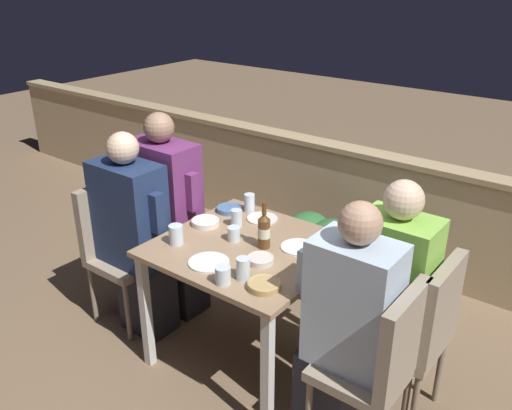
# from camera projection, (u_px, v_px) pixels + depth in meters

# --- Properties ---
(ground_plane) EXTENTS (16.00, 16.00, 0.00)m
(ground_plane) POSITION_uv_depth(u_px,v_px,m) (249.00, 356.00, 3.28)
(ground_plane) COLOR #7A6047
(parapet_wall) EXTENTS (9.00, 0.18, 0.89)m
(parapet_wall) POSITION_uv_depth(u_px,v_px,m) (370.00, 206.00, 4.20)
(parapet_wall) COLOR tan
(parapet_wall) RESTS_ON ground_plane
(dining_table) EXTENTS (0.96, 0.91, 0.76)m
(dining_table) POSITION_uv_depth(u_px,v_px,m) (249.00, 261.00, 3.01)
(dining_table) COLOR #937556
(dining_table) RESTS_ON ground_plane
(planter_hedge) EXTENTS (0.72, 0.47, 0.57)m
(planter_hedge) POSITION_uv_depth(u_px,v_px,m) (328.00, 254.00, 3.77)
(planter_hedge) COLOR brown
(planter_hedge) RESTS_ON ground_plane
(chair_left_near) EXTENTS (0.41, 0.40, 0.92)m
(chair_left_near) POSITION_uv_depth(u_px,v_px,m) (116.00, 240.00, 3.47)
(chair_left_near) COLOR gray
(chair_left_near) RESTS_ON ground_plane
(person_navy_jumper) EXTENTS (0.51, 0.26, 1.30)m
(person_navy_jumper) POSITION_uv_depth(u_px,v_px,m) (135.00, 235.00, 3.32)
(person_navy_jumper) COLOR #282833
(person_navy_jumper) RESTS_ON ground_plane
(chair_left_far) EXTENTS (0.41, 0.40, 0.92)m
(chair_left_far) POSITION_uv_depth(u_px,v_px,m) (150.00, 224.00, 3.68)
(chair_left_far) COLOR gray
(chair_left_far) RESTS_ON ground_plane
(person_purple_stripe) EXTENTS (0.52, 0.26, 1.36)m
(person_purple_stripe) POSITION_uv_depth(u_px,v_px,m) (169.00, 215.00, 3.52)
(person_purple_stripe) COLOR #282833
(person_purple_stripe) RESTS_ON ground_plane
(chair_right_near) EXTENTS (0.41, 0.40, 0.92)m
(chair_right_near) POSITION_uv_depth(u_px,v_px,m) (382.00, 359.00, 2.42)
(chair_right_near) COLOR gray
(chair_right_near) RESTS_ON ground_plane
(person_blue_shirt) EXTENTS (0.48, 0.26, 1.28)m
(person_blue_shirt) POSITION_uv_depth(u_px,v_px,m) (345.00, 326.00, 2.50)
(person_blue_shirt) COLOR #282833
(person_blue_shirt) RESTS_ON ground_plane
(chair_right_far) EXTENTS (0.41, 0.40, 0.92)m
(chair_right_far) POSITION_uv_depth(u_px,v_px,m) (421.00, 326.00, 2.64)
(chair_right_far) COLOR gray
(chair_right_far) RESTS_ON ground_plane
(person_green_blouse) EXTENTS (0.47, 0.26, 1.28)m
(person_green_blouse) POSITION_uv_depth(u_px,v_px,m) (386.00, 296.00, 2.72)
(person_green_blouse) COLOR #282833
(person_green_blouse) RESTS_ON ground_plane
(beer_bottle) EXTENTS (0.07, 0.07, 0.27)m
(beer_bottle) POSITION_uv_depth(u_px,v_px,m) (264.00, 230.00, 2.91)
(beer_bottle) COLOR brown
(beer_bottle) RESTS_ON dining_table
(plate_0) EXTENTS (0.21, 0.21, 0.01)m
(plate_0) POSITION_uv_depth(u_px,v_px,m) (209.00, 262.00, 2.80)
(plate_0) COLOR white
(plate_0) RESTS_ON dining_table
(plate_1) EXTENTS (0.19, 0.19, 0.01)m
(plate_1) POSITION_uv_depth(u_px,v_px,m) (262.00, 219.00, 3.28)
(plate_1) COLOR silver
(plate_1) RESTS_ON dining_table
(plate_2) EXTENTS (0.20, 0.20, 0.01)m
(plate_2) POSITION_uv_depth(u_px,v_px,m) (299.00, 247.00, 2.95)
(plate_2) COLOR white
(plate_2) RESTS_ON dining_table
(bowl_0) EXTENTS (0.14, 0.14, 0.03)m
(bowl_0) POSITION_uv_depth(u_px,v_px,m) (260.00, 259.00, 2.80)
(bowl_0) COLOR beige
(bowl_0) RESTS_ON dining_table
(bowl_1) EXTENTS (0.17, 0.17, 0.03)m
(bowl_1) POSITION_uv_depth(u_px,v_px,m) (205.00, 222.00, 3.21)
(bowl_1) COLOR silver
(bowl_1) RESTS_ON dining_table
(bowl_2) EXTENTS (0.16, 0.16, 0.03)m
(bowl_2) POSITION_uv_depth(u_px,v_px,m) (264.00, 285.00, 2.58)
(bowl_2) COLOR tan
(bowl_2) RESTS_ON dining_table
(bowl_3) EXTENTS (0.15, 0.15, 0.03)m
(bowl_3) POSITION_uv_depth(u_px,v_px,m) (229.00, 209.00, 3.38)
(bowl_3) COLOR #4C709E
(bowl_3) RESTS_ON dining_table
(glass_cup_0) EXTENTS (0.08, 0.08, 0.11)m
(glass_cup_0) POSITION_uv_depth(u_px,v_px,m) (176.00, 235.00, 2.97)
(glass_cup_0) COLOR silver
(glass_cup_0) RESTS_ON dining_table
(glass_cup_1) EXTENTS (0.08, 0.08, 0.09)m
(glass_cup_1) POSITION_uv_depth(u_px,v_px,m) (223.00, 275.00, 2.60)
(glass_cup_1) COLOR silver
(glass_cup_1) RESTS_ON dining_table
(glass_cup_2) EXTENTS (0.07, 0.07, 0.08)m
(glass_cup_2) POSITION_uv_depth(u_px,v_px,m) (234.00, 234.00, 3.02)
(glass_cup_2) COLOR silver
(glass_cup_2) RESTS_ON dining_table
(glass_cup_3) EXTENTS (0.07, 0.07, 0.10)m
(glass_cup_3) POSITION_uv_depth(u_px,v_px,m) (236.00, 218.00, 3.18)
(glass_cup_3) COLOR silver
(glass_cup_3) RESTS_ON dining_table
(glass_cup_4) EXTENTS (0.07, 0.07, 0.11)m
(glass_cup_4) POSITION_uv_depth(u_px,v_px,m) (249.00, 203.00, 3.36)
(glass_cup_4) COLOR silver
(glass_cup_4) RESTS_ON dining_table
(glass_cup_5) EXTENTS (0.07, 0.07, 0.11)m
(glass_cup_5) POSITION_uv_depth(u_px,v_px,m) (243.00, 269.00, 2.64)
(glass_cup_5) COLOR silver
(glass_cup_5) RESTS_ON dining_table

